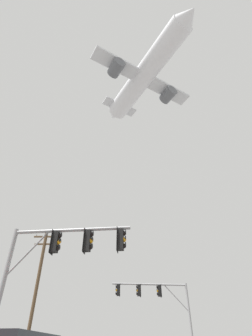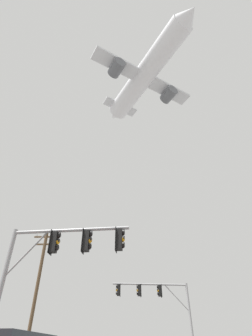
{
  "view_description": "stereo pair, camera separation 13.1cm",
  "coord_description": "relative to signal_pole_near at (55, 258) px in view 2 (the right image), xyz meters",
  "views": [
    {
      "loc": [
        -0.98,
        -4.37,
        1.25
      ],
      "look_at": [
        -1.27,
        15.82,
        15.61
      ],
      "focal_mm": 27.99,
      "sensor_mm": 36.0,
      "label": 1
    },
    {
      "loc": [
        -0.85,
        -4.37,
        1.25
      ],
      "look_at": [
        -1.27,
        15.82,
        15.61
      ],
      "focal_mm": 27.99,
      "sensor_mm": 36.0,
      "label": 2
    }
  ],
  "objects": [
    {
      "name": "signal_pole_near",
      "position": [
        0.0,
        0.0,
        0.0
      ],
      "size": [
        5.39,
        0.77,
        5.97
      ],
      "color": "gray",
      "rests_on": "ground"
    },
    {
      "name": "signal_pole_far",
      "position": [
        5.62,
        14.08,
        0.44
      ],
      "size": [
        6.76,
        0.96,
        6.5
      ],
      "color": "gray",
      "rests_on": "ground"
    },
    {
      "name": "utility_pole",
      "position": [
        -4.59,
        11.95,
        0.99
      ],
      "size": [
        2.2,
        0.28,
        10.57
      ],
      "color": "brown",
      "rests_on": "ground"
    },
    {
      "name": "airplane",
      "position": [
        6.66,
        21.91,
        44.29
      ],
      "size": [
        21.14,
        27.38,
        8.16
      ],
      "color": "white"
    }
  ]
}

